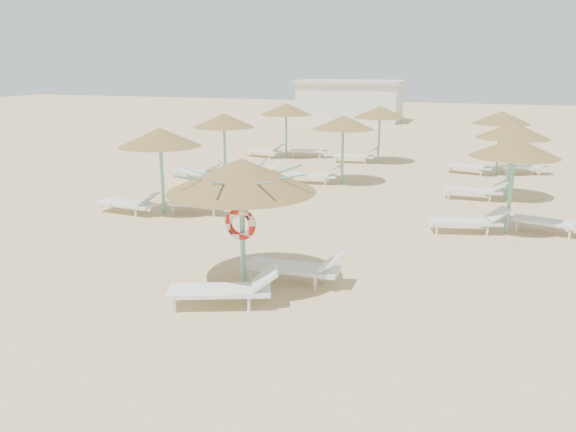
% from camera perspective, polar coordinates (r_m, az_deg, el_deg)
% --- Properties ---
extents(ground, '(120.00, 120.00, 0.00)m').
position_cam_1_polar(ground, '(12.03, -3.51, -6.91)').
color(ground, '#CDB87D').
rests_on(ground, ground).
extents(main_palapa, '(3.02, 3.02, 2.71)m').
position_cam_1_polar(main_palapa, '(11.32, -4.77, 4.09)').
color(main_palapa, '#68B59F').
rests_on(main_palapa, ground).
extents(lounger_main_a, '(2.19, 1.36, 0.77)m').
position_cam_1_polar(lounger_main_a, '(10.89, -6.24, -7.36)').
color(lounger_main_a, white).
rests_on(lounger_main_a, ground).
extents(lounger_main_b, '(2.18, 0.70, 0.79)m').
position_cam_1_polar(lounger_main_b, '(11.92, 1.08, -5.17)').
color(lounger_main_b, white).
rests_on(lounger_main_b, ground).
extents(palapa_field, '(19.84, 14.06, 2.71)m').
position_cam_1_polar(palapa_field, '(20.75, 13.22, 8.56)').
color(palapa_field, '#68B59F').
rests_on(palapa_field, ground).
extents(service_hut, '(8.40, 4.40, 3.25)m').
position_cam_1_polar(service_hut, '(46.53, 6.31, 11.57)').
color(service_hut, silver).
rests_on(service_hut, ground).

